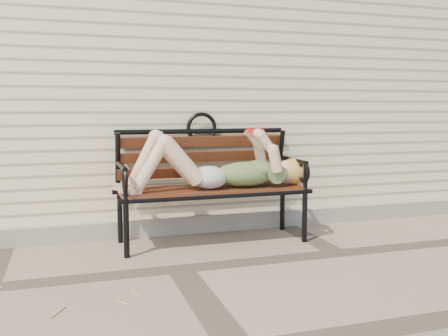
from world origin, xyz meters
name	(u,v)px	position (x,y,z in m)	size (l,w,h in m)	color
ground	(180,269)	(0.00, 0.00, 0.00)	(80.00, 80.00, 0.00)	gray
house_wall	(125,77)	(0.00, 3.00, 1.50)	(8.00, 4.00, 3.00)	beige
foundation_strip	(156,227)	(0.00, 0.97, 0.07)	(8.00, 0.10, 0.15)	gray
garden_bench	(209,169)	(0.41, 0.71, 0.61)	(1.67, 0.67, 1.08)	black
reading_woman	(215,166)	(0.43, 0.58, 0.64)	(1.58, 0.36, 0.50)	#0A404C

